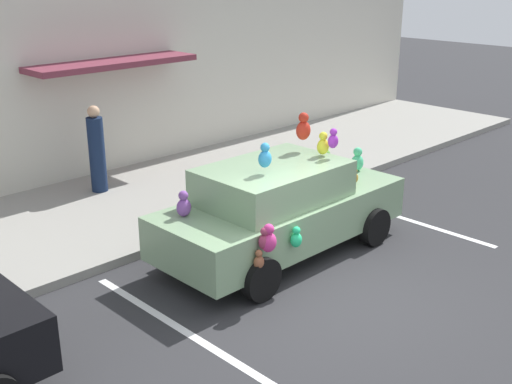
% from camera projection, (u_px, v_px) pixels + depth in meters
% --- Properties ---
extents(ground_plane, '(60.00, 60.00, 0.00)m').
position_uv_depth(ground_plane, '(332.00, 300.00, 9.02)').
color(ground_plane, '#2D2D30').
extents(sidewalk, '(24.00, 4.00, 0.15)m').
position_uv_depth(sidewalk, '(130.00, 205.00, 12.36)').
color(sidewalk, gray).
rests_on(sidewalk, ground).
extents(storefront_building, '(24.00, 1.25, 6.40)m').
position_uv_depth(storefront_building, '(59.00, 32.00, 12.76)').
color(storefront_building, beige).
rests_on(storefront_building, ground).
extents(parking_stripe_front, '(0.12, 3.60, 0.01)m').
position_uv_depth(parking_stripe_front, '(404.00, 219.00, 11.90)').
color(parking_stripe_front, silver).
rests_on(parking_stripe_front, ground).
extents(parking_stripe_rear, '(0.12, 3.60, 0.01)m').
position_uv_depth(parking_stripe_rear, '(176.00, 326.00, 8.38)').
color(parking_stripe_rear, silver).
rests_on(parking_stripe_rear, ground).
extents(plush_covered_car, '(4.33, 2.02, 2.19)m').
position_uv_depth(plush_covered_car, '(280.00, 208.00, 10.21)').
color(plush_covered_car, gray).
rests_on(plush_covered_car, ground).
extents(teddy_bear_on_sidewalk, '(0.32, 0.27, 0.61)m').
position_uv_depth(teddy_bear_on_sidewalk, '(261.00, 179.00, 12.76)').
color(teddy_bear_on_sidewalk, '#9E723D').
rests_on(teddy_bear_on_sidewalk, sidewalk).
extents(pedestrian_near_shopfront, '(0.32, 0.32, 1.74)m').
position_uv_depth(pedestrian_near_shopfront, '(97.00, 151.00, 12.65)').
color(pedestrian_near_shopfront, '#142341').
rests_on(pedestrian_near_shopfront, sidewalk).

